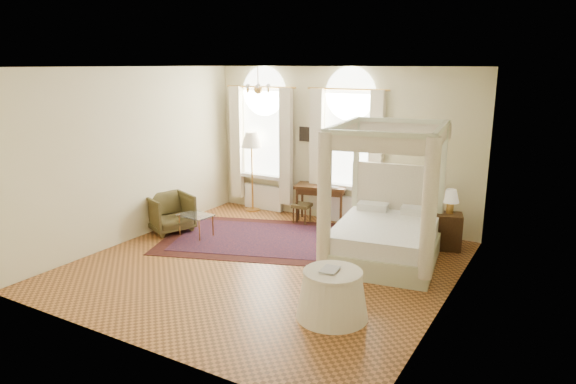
% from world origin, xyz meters
% --- Properties ---
extents(ground, '(6.00, 6.00, 0.00)m').
position_xyz_m(ground, '(0.00, 0.00, 0.00)').
color(ground, '#AA6731').
rests_on(ground, ground).
extents(room_walls, '(6.00, 6.00, 6.00)m').
position_xyz_m(room_walls, '(0.00, 0.00, 1.98)').
color(room_walls, beige).
rests_on(room_walls, ground).
extents(window_left, '(1.62, 0.27, 3.29)m').
position_xyz_m(window_left, '(-1.90, 2.87, 1.49)').
color(window_left, white).
rests_on(window_left, room_walls).
extents(window_right, '(1.62, 0.27, 3.29)m').
position_xyz_m(window_right, '(0.20, 2.87, 1.49)').
color(window_right, white).
rests_on(window_right, room_walls).
extents(chandelier, '(0.51, 0.45, 0.50)m').
position_xyz_m(chandelier, '(-0.90, 1.20, 2.91)').
color(chandelier, '#C69142').
rests_on(chandelier, room_walls).
extents(wall_pictures, '(2.54, 0.03, 0.39)m').
position_xyz_m(wall_pictures, '(0.09, 2.97, 1.89)').
color(wall_pictures, black).
rests_on(wall_pictures, room_walls).
extents(canopy_bed, '(2.10, 2.44, 2.38)m').
position_xyz_m(canopy_bed, '(1.68, 1.21, 0.54)').
color(canopy_bed, beige).
rests_on(canopy_bed, ground).
extents(nightstand, '(0.57, 0.54, 0.67)m').
position_xyz_m(nightstand, '(2.50, 2.37, 0.34)').
color(nightstand, '#3B2510').
rests_on(nightstand, ground).
extents(nightstand_lamp, '(0.31, 0.31, 0.45)m').
position_xyz_m(nightstand_lamp, '(2.48, 2.43, 0.97)').
color(nightstand_lamp, '#C69142').
rests_on(nightstand_lamp, nightstand).
extents(writing_desk, '(1.19, 0.81, 0.82)m').
position_xyz_m(writing_desk, '(-0.29, 2.70, 0.70)').
color(writing_desk, '#3B2510').
rests_on(writing_desk, ground).
extents(laptop, '(0.32, 0.23, 0.02)m').
position_xyz_m(laptop, '(-0.01, 2.67, 0.83)').
color(laptop, black).
rests_on(laptop, writing_desk).
extents(stool, '(0.39, 0.39, 0.42)m').
position_xyz_m(stool, '(-0.62, 2.44, 0.35)').
color(stool, '#443A1D').
rests_on(stool, ground).
extents(armchair, '(1.10, 1.09, 0.77)m').
position_xyz_m(armchair, '(-2.70, 0.58, 0.39)').
color(armchair, '#473D1E').
rests_on(armchair, ground).
extents(coffee_table, '(0.70, 0.52, 0.44)m').
position_xyz_m(coffee_table, '(-2.02, 0.59, 0.40)').
color(coffee_table, white).
rests_on(coffee_table, ground).
extents(floor_lamp, '(0.47, 0.47, 1.84)m').
position_xyz_m(floor_lamp, '(-2.08, 2.70, 1.57)').
color(floor_lamp, '#C69142').
rests_on(floor_lamp, ground).
extents(oriental_rug, '(4.14, 3.54, 0.01)m').
position_xyz_m(oriental_rug, '(-0.93, 1.05, 0.01)').
color(oriental_rug, '#421610').
rests_on(oriental_rug, ground).
extents(side_table, '(0.98, 0.98, 0.67)m').
position_xyz_m(side_table, '(1.78, -1.13, 0.33)').
color(side_table, white).
rests_on(side_table, ground).
extents(book, '(0.24, 0.31, 0.03)m').
position_xyz_m(book, '(1.63, -1.15, 0.68)').
color(book, black).
rests_on(book, side_table).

